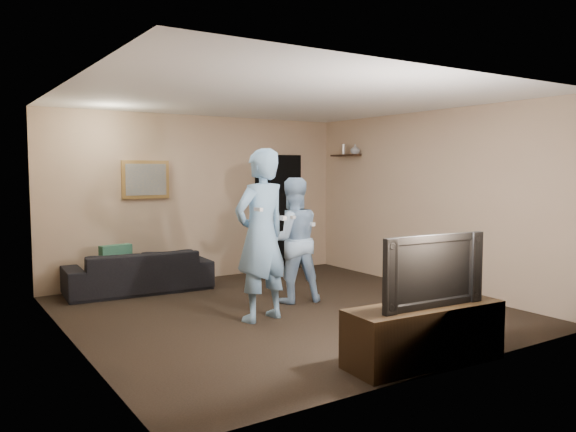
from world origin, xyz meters
TOP-DOWN VIEW (x-y plane):
  - ground at (0.00, 0.00)m, footprint 5.00×5.00m
  - ceiling at (0.00, 0.00)m, footprint 5.00×5.00m
  - wall_back at (0.00, 2.50)m, footprint 5.00×0.04m
  - wall_front at (0.00, -2.50)m, footprint 5.00×0.04m
  - wall_left at (-2.50, 0.00)m, footprint 0.04×5.00m
  - wall_right at (2.50, 0.00)m, footprint 0.04×5.00m
  - sofa at (-1.17, 2.06)m, footprint 2.07×0.92m
  - throw_pillow at (-1.49, 2.06)m, footprint 0.46×0.21m
  - painting_frame at (-0.90, 2.48)m, footprint 0.72×0.05m
  - painting_canvas at (-0.90, 2.45)m, footprint 0.62×0.01m
  - doorway at (1.45, 2.47)m, footprint 0.90×0.06m
  - light_switch at (0.85, 2.48)m, footprint 0.08×0.02m
  - wall_shelf at (2.39, 1.80)m, footprint 0.20×0.60m
  - shelf_vase at (2.39, 1.55)m, footprint 0.20×0.20m
  - shelf_figurine at (2.39, 1.86)m, footprint 0.06×0.06m
  - tv_console at (0.07, -2.25)m, footprint 1.57×0.59m
  - television at (0.07, -2.25)m, footprint 1.14×0.22m
  - wii_player_left at (-0.46, -0.20)m, footprint 0.81×0.61m
  - wii_player_right at (0.34, 0.36)m, footprint 0.93×0.80m

SIDE VIEW (x-z plane):
  - ground at x=0.00m, z-range 0.00..0.00m
  - tv_console at x=0.07m, z-range -0.03..0.53m
  - sofa at x=-1.17m, z-range 0.00..0.59m
  - throw_pillow at x=-1.49m, z-range 0.26..0.70m
  - wii_player_right at x=0.34m, z-range 0.00..1.64m
  - television at x=0.07m, z-range 0.53..1.18m
  - wii_player_left at x=-0.46m, z-range 0.00..1.99m
  - doorway at x=1.45m, z-range 0.00..2.00m
  - wall_back at x=0.00m, z-range 0.00..2.60m
  - wall_front at x=0.00m, z-range 0.00..2.60m
  - wall_left at x=-2.50m, z-range 0.00..2.60m
  - wall_right at x=2.50m, z-range 0.00..2.60m
  - light_switch at x=0.85m, z-range 1.24..1.36m
  - painting_frame at x=-0.90m, z-range 1.32..1.89m
  - painting_canvas at x=-0.90m, z-range 1.37..1.83m
  - wall_shelf at x=2.39m, z-range 1.98..2.00m
  - shelf_vase at x=2.39m, z-range 2.00..2.17m
  - shelf_figurine at x=2.39m, z-range 2.00..2.18m
  - ceiling at x=0.00m, z-range 2.58..2.62m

